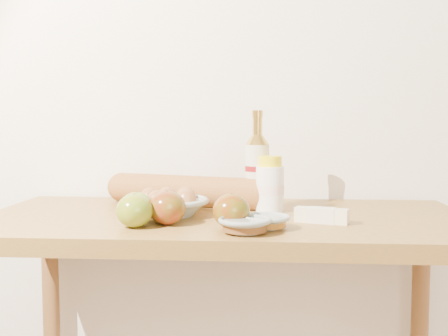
{
  "coord_description": "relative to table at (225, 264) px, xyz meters",
  "views": [
    {
      "loc": [
        0.1,
        -0.19,
        1.14
      ],
      "look_at": [
        0.0,
        1.15,
        1.02
      ],
      "focal_mm": 45.0,
      "sensor_mm": 36.0,
      "label": 1
    }
  ],
  "objects": [
    {
      "name": "apple_redgreen_front",
      "position": [
        -0.12,
        -0.14,
        0.16
      ],
      "size": [
        0.08,
        0.08,
        0.08
      ],
      "rotation": [
        0.0,
        0.0,
        0.01
      ],
      "color": "maroon",
      "rests_on": "table"
    },
    {
      "name": "apple_redgreen_right",
      "position": [
        0.03,
        -0.17,
        0.16
      ],
      "size": [
        0.09,
        0.09,
        0.08
      ],
      "rotation": [
        0.0,
        0.0,
        0.05
      ],
      "color": "#931008",
      "rests_on": "table"
    },
    {
      "name": "syrup_bowl",
      "position": [
        0.1,
        -0.17,
        0.14
      ],
      "size": [
        0.13,
        0.13,
        0.03
      ],
      "rotation": [
        0.0,
        0.0,
        0.23
      ],
      "color": "#92A09A",
      "rests_on": "table"
    },
    {
      "name": "butter_stick",
      "position": [
        0.23,
        -0.09,
        0.14
      ],
      "size": [
        0.13,
        0.07,
        0.04
      ],
      "rotation": [
        0.0,
        0.0,
        -0.31
      ],
      "color": "beige",
      "rests_on": "table"
    },
    {
      "name": "egg_bowl",
      "position": [
        -0.14,
        -0.02,
        0.15
      ],
      "size": [
        0.25,
        0.25,
        0.07
      ],
      "rotation": [
        0.0,
        0.0,
        0.39
      ],
      "color": "#98A6A1",
      "rests_on": "table"
    },
    {
      "name": "bourbon_bottle",
      "position": [
        0.08,
        0.11,
        0.23
      ],
      "size": [
        0.08,
        0.08,
        0.26
      ],
      "rotation": [
        0.0,
        0.0,
        0.32
      ],
      "color": "beige",
      "rests_on": "table"
    },
    {
      "name": "apple_extra",
      "position": [
        -0.19,
        -0.18,
        0.16
      ],
      "size": [
        0.1,
        0.1,
        0.07
      ],
      "rotation": [
        0.0,
        0.0,
        -0.34
      ],
      "color": "olive",
      "rests_on": "table"
    },
    {
      "name": "baguette",
      "position": [
        -0.11,
        0.14,
        0.17
      ],
      "size": [
        0.5,
        0.24,
        0.08
      ],
      "rotation": [
        0.0,
        0.0,
        -0.32
      ],
      "color": "#AE6F35",
      "rests_on": "table"
    },
    {
      "name": "back_wall",
      "position": [
        0.0,
        0.33,
        0.52
      ],
      "size": [
        3.5,
        0.02,
        2.6
      ],
      "primitive_type": "cube",
      "color": "white",
      "rests_on": "ground"
    },
    {
      "name": "cream_bottle",
      "position": [
        0.11,
        0.06,
        0.19
      ],
      "size": [
        0.08,
        0.08,
        0.14
      ],
      "rotation": [
        0.0,
        0.0,
        -0.17
      ],
      "color": "white",
      "rests_on": "table"
    },
    {
      "name": "apple_yellowgreen",
      "position": [
        -0.19,
        -0.14,
        0.16
      ],
      "size": [
        0.1,
        0.1,
        0.07
      ],
      "rotation": [
        0.0,
        0.0,
        -0.34
      ],
      "color": "olive",
      "rests_on": "table"
    },
    {
      "name": "sugar_bowl",
      "position": [
        0.06,
        -0.22,
        0.14
      ],
      "size": [
        0.12,
        0.12,
        0.03
      ],
      "rotation": [
        0.0,
        0.0,
        0.07
      ],
      "color": "gray",
      "rests_on": "table"
    },
    {
      "name": "table",
      "position": [
        0.0,
        0.0,
        0.0
      ],
      "size": [
        1.2,
        0.6,
        0.9
      ],
      "color": "olive",
      "rests_on": "ground"
    }
  ]
}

